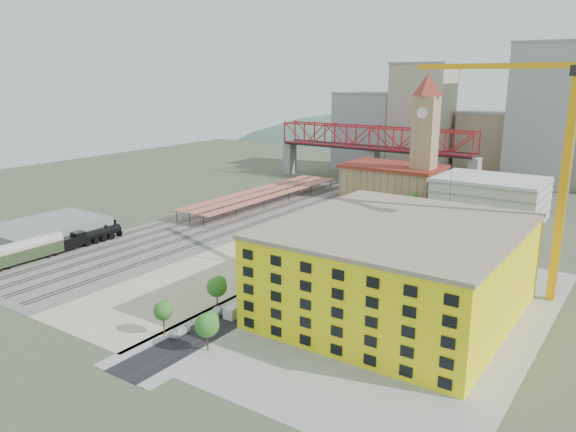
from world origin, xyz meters
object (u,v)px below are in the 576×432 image
Objects in this scene: car_0 at (180,332)px; construction_building at (398,268)px; site_trailer_c at (299,277)px; site_trailer_d at (316,268)px; tower_crane at (553,134)px; site_trailer_b at (269,293)px; locomotive at (90,237)px; site_trailer_a at (241,307)px; clock_tower at (426,127)px; coach at (26,251)px.

construction_building is at bearing 50.85° from car_0.
site_trailer_d reaches higher than site_trailer_c.
construction_building is 5.20× the size of site_trailer_d.
tower_crane is 68.67m from site_trailer_b.
tower_crane is 63.25m from site_trailer_c.
site_trailer_a is (66.00, -12.46, -1.02)m from locomotive.
clock_tower reaches higher than construction_building.
clock_tower is at bearing 108.74° from site_trailer_d.
construction_building reaches higher than site_trailer_b.
tower_crane reaches higher than locomotive.
site_trailer_a is 14.77m from car_0.
tower_crane is 74.05m from site_trailer_a.
site_trailer_d is (8.00, -89.71, -27.36)m from clock_tower.
site_trailer_a is at bearing -143.88° from construction_building.
coach is 129.07m from tower_crane.
clock_tower is 113.07m from site_trailer_b.
coach is 4.53× the size of car_0.
tower_crane reaches higher than coach.
car_0 is at bearing -87.85° from clock_tower.
clock_tower is 1.03× the size of construction_building.
locomotive reaches higher than site_trailer_b.
site_trailer_d is (0.00, 19.67, 0.16)m from site_trailer_b.
construction_building is 2.12× the size of locomotive.
tower_crane reaches higher than site_trailer_d.
locomotive is 0.41× the size of tower_crane.
coach is at bearing -137.61° from site_trailer_d.
construction_building is at bearing 2.46° from site_trailer_c.
coach is 2.05× the size of site_trailer_d.
site_trailer_a is (8.00, -118.97, -27.49)m from clock_tower.
site_trailer_b is at bearing -2.49° from locomotive.
coach reaches higher than site_trailer_a.
site_trailer_b is at bearing -85.82° from clock_tower.
clock_tower is 124.13m from locomotive.
coach reaches higher than site_trailer_b.
car_0 is at bearing -130.43° from tower_crane.
site_trailer_b is 0.90× the size of site_trailer_c.
locomotive is 68.53m from car_0.
car_0 is (63.00, -7.52, -2.58)m from coach.
site_trailer_c is at bearing 88.37° from site_trailer_a.
coach is (0.00, -19.40, 1.10)m from locomotive.
locomotive is at bearing -163.83° from site_trailer_c.
locomotive is at bearing 90.00° from coach.
car_0 is (-3.00, -24.04, -0.42)m from site_trailer_b.
site_trailer_c is at bearing 79.86° from site_trailer_b.
tower_crane reaches higher than car_0.
site_trailer_b is at bearing -81.73° from site_trailer_c.
site_trailer_d is at bearing 158.42° from construction_building.
site_trailer_b is at bearing -143.39° from tower_crane.
locomotive is 2.70× the size of site_trailer_a.
site_trailer_c is 7.63m from site_trailer_d.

